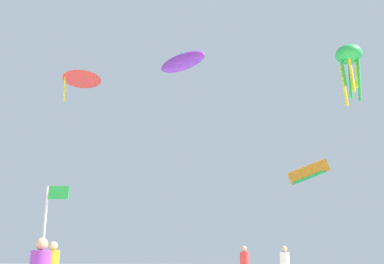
# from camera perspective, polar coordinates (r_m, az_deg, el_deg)

# --- Properties ---
(person_near_tent) EXTENTS (0.45, 0.46, 1.88)m
(person_near_tent) POSITION_cam_1_polar(r_m,az_deg,el_deg) (22.12, 11.86, -16.17)
(person_near_tent) COLOR slate
(person_near_tent) RESTS_ON ground
(person_rightmost) EXTENTS (0.50, 0.45, 1.89)m
(person_rightmost) POSITION_cam_1_polar(r_m,az_deg,el_deg) (22.71, 6.77, -16.34)
(person_rightmost) COLOR black
(person_rightmost) RESTS_ON ground
(banner_flag) EXTENTS (0.61, 0.06, 3.27)m
(banner_flag) POSITION_cam_1_polar(r_m,az_deg,el_deg) (12.44, -18.19, -12.47)
(banner_flag) COLOR silver
(banner_flag) RESTS_ON ground
(kite_delta_red) EXTENTS (3.44, 3.47, 2.48)m
(kite_delta_red) POSITION_cam_1_polar(r_m,az_deg,el_deg) (35.13, -13.96, 6.95)
(kite_delta_red) COLOR red
(kite_octopus_green) EXTENTS (2.45, 2.45, 4.55)m
(kite_octopus_green) POSITION_cam_1_polar(r_m,az_deg,el_deg) (35.28, 19.54, 9.03)
(kite_octopus_green) COLOR green
(kite_inflatable_purple) EXTENTS (5.39, 4.58, 2.03)m
(kite_inflatable_purple) POSITION_cam_1_polar(r_m,az_deg,el_deg) (42.79, -1.25, 9.00)
(kite_inflatable_purple) COLOR purple
(kite_parafoil_orange) EXTENTS (3.97, 0.80, 2.42)m
(kite_parafoil_orange) POSITION_cam_1_polar(r_m,az_deg,el_deg) (42.77, 14.77, -5.00)
(kite_parafoil_orange) COLOR orange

